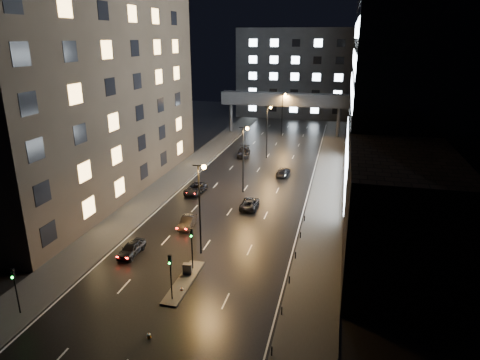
% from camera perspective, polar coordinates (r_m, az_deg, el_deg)
% --- Properties ---
extents(ground, '(160.00, 160.00, 0.00)m').
position_cam_1_polar(ground, '(76.38, 2.47, 1.38)').
color(ground, black).
rests_on(ground, ground).
extents(sidewalk_left, '(5.00, 110.00, 0.15)m').
position_cam_1_polar(sidewalk_left, '(75.14, -7.68, 1.00)').
color(sidewalk_left, '#383533').
rests_on(sidewalk_left, ground).
extents(sidewalk_right, '(5.00, 110.00, 0.15)m').
position_cam_1_polar(sidewalk_right, '(70.31, 11.70, -0.46)').
color(sidewalk_right, '#383533').
rests_on(sidewalk_right, ground).
extents(building_left, '(15.00, 48.00, 40.00)m').
position_cam_1_polar(building_left, '(66.60, -20.36, 15.29)').
color(building_left, '#2D2319').
rests_on(building_left, ground).
extents(building_right_low, '(10.00, 18.00, 12.00)m').
position_cam_1_polar(building_right_low, '(44.25, 20.44, -4.57)').
color(building_right_low, black).
rests_on(building_right_low, ground).
extents(building_right_glass, '(20.00, 36.00, 45.00)m').
position_cam_1_polar(building_right_glass, '(68.53, 23.99, 17.03)').
color(building_right_glass, black).
rests_on(building_right_glass, ground).
extents(building_far, '(34.00, 14.00, 25.00)m').
position_cam_1_polar(building_far, '(130.78, 7.69, 13.97)').
color(building_far, '#333335').
rests_on(building_far, ground).
extents(skybridge, '(30.00, 3.00, 10.00)m').
position_cam_1_polar(skybridge, '(103.57, 5.85, 10.57)').
color(skybridge, '#333335').
rests_on(skybridge, ground).
extents(median_island, '(1.60, 8.00, 0.15)m').
position_cam_1_polar(median_island, '(42.67, -7.46, -13.31)').
color(median_island, '#383533').
rests_on(median_island, ground).
extents(traffic_signal_near, '(0.28, 0.34, 4.40)m').
position_cam_1_polar(traffic_signal_near, '(43.23, -6.44, -8.24)').
color(traffic_signal_near, black).
rests_on(traffic_signal_near, median_island).
extents(traffic_signal_far, '(0.28, 0.34, 4.40)m').
position_cam_1_polar(traffic_signal_far, '(38.75, -9.25, -11.75)').
color(traffic_signal_far, black).
rests_on(traffic_signal_far, median_island).
extents(traffic_signal_corner, '(0.28, 0.34, 4.40)m').
position_cam_1_polar(traffic_signal_corner, '(41.10, -27.82, -12.20)').
color(traffic_signal_corner, black).
rests_on(traffic_signal_corner, ground).
extents(bollard_row, '(0.12, 25.12, 0.90)m').
position_cam_1_polar(bollard_row, '(44.20, 7.02, -11.51)').
color(bollard_row, black).
rests_on(bollard_row, ground).
extents(streetlight_near, '(1.45, 0.50, 10.15)m').
position_cam_1_polar(streetlight_near, '(44.92, -5.25, -2.39)').
color(streetlight_near, black).
rests_on(streetlight_near, ground).
extents(streetlight_mid_a, '(1.45, 0.50, 10.15)m').
position_cam_1_polar(streetlight_mid_a, '(63.28, 0.56, 3.89)').
color(streetlight_mid_a, black).
rests_on(streetlight_mid_a, ground).
extents(streetlight_mid_b, '(1.45, 0.50, 10.15)m').
position_cam_1_polar(streetlight_mid_b, '(82.40, 3.74, 7.29)').
color(streetlight_mid_b, black).
rests_on(streetlight_mid_b, ground).
extents(streetlight_far, '(1.45, 0.50, 10.15)m').
position_cam_1_polar(streetlight_far, '(101.86, 5.75, 9.39)').
color(streetlight_far, black).
rests_on(streetlight_far, ground).
extents(car_away_a, '(1.87, 4.27, 1.43)m').
position_cam_1_polar(car_away_a, '(48.37, -14.27, -8.83)').
color(car_away_a, black).
rests_on(car_away_a, ground).
extents(car_away_b, '(1.77, 4.23, 1.36)m').
position_cam_1_polar(car_away_b, '(53.69, -7.03, -5.58)').
color(car_away_b, black).
rests_on(car_away_b, ground).
extents(car_away_c, '(2.62, 5.25, 1.43)m').
position_cam_1_polar(car_away_c, '(64.97, -5.98, -1.16)').
color(car_away_c, black).
rests_on(car_away_c, ground).
extents(car_away_d, '(3.04, 5.94, 1.65)m').
position_cam_1_polar(car_away_d, '(84.97, 0.50, 3.75)').
color(car_away_d, black).
rests_on(car_away_d, ground).
extents(car_toward_a, '(2.32, 4.83, 1.33)m').
position_cam_1_polar(car_toward_a, '(59.21, 1.30, -3.10)').
color(car_toward_a, black).
rests_on(car_toward_a, ground).
extents(car_toward_b, '(2.19, 4.80, 1.36)m').
position_cam_1_polar(car_toward_b, '(73.33, 5.77, 1.13)').
color(car_toward_b, black).
rests_on(car_toward_b, ground).
extents(utility_cabinet, '(0.93, 0.66, 1.07)m').
position_cam_1_polar(utility_cabinet, '(43.55, -7.02, -11.64)').
color(utility_cabinet, '#4B4B4E').
rests_on(utility_cabinet, median_island).
extents(cone_a, '(0.46, 0.46, 0.51)m').
position_cam_1_polar(cone_a, '(36.40, -12.05, -19.56)').
color(cone_a, '#D9650B').
rests_on(cone_a, ground).
extents(cone_b, '(0.40, 0.40, 0.48)m').
position_cam_1_polar(cone_b, '(41.30, -7.78, -14.24)').
color(cone_b, '#D5470B').
rests_on(cone_b, ground).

